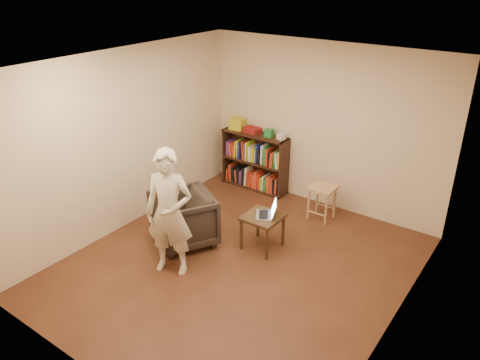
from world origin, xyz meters
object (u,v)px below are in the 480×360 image
Objects in this scene: stool at (322,193)px; bookshelf at (255,164)px; side_table at (263,221)px; armchair at (183,219)px; person at (169,213)px; laptop at (268,212)px.

bookshelf is at bearing 167.45° from stool.
armchair is at bearing -150.85° from side_table.
armchair is (0.18, -2.07, -0.07)m from bookshelf.
person reaches higher than side_table.
stool is 1.33× the size of laptop.
stool is 0.66× the size of armchair.
armchair reaches higher than laptop.
person is at bearing -79.17° from bookshelf.
bookshelf reaches higher than side_table.
person is at bearing -120.34° from side_table.
laptop is 0.25× the size of person.
armchair is at bearing -84.90° from bookshelf.
side_table is at bearing 37.41° from person.
side_table is (0.97, 0.54, 0.04)m from armchair.
laptop is at bearing 36.35° from person.
armchair reaches higher than stool.
person is at bearing -31.09° from armchair.
side_table is 0.30× the size of person.
armchair is 1.66× the size of side_table.
armchair is 1.19m from laptop.
side_table is at bearing 58.70° from armchair.
armchair is at bearing 97.10° from person.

